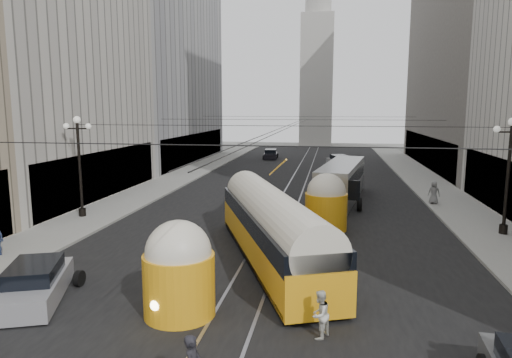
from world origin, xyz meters
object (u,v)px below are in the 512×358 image
(sedan_silver, at_px, (35,284))
(pedestrian_sidewalk_right, at_px, (434,192))
(streetcar, at_px, (272,227))
(city_bus, at_px, (341,180))
(pedestrian_crossing_b, at_px, (320,314))

(sedan_silver, xyz_separation_m, pedestrian_sidewalk_right, (18.00, 19.70, 0.33))
(streetcar, height_order, sedan_silver, streetcar)
(city_bus, height_order, pedestrian_crossing_b, city_bus)
(city_bus, bearing_deg, streetcar, -102.83)
(streetcar, xyz_separation_m, pedestrian_crossing_b, (2.39, -6.81, -0.89))
(city_bus, bearing_deg, pedestrian_crossing_b, -92.70)
(sedan_silver, height_order, pedestrian_sidewalk_right, pedestrian_sidewalk_right)
(streetcar, height_order, pedestrian_sidewalk_right, streetcar)
(pedestrian_crossing_b, relative_size, pedestrian_sidewalk_right, 0.92)
(streetcar, height_order, pedestrian_crossing_b, streetcar)
(city_bus, height_order, sedan_silver, city_bus)
(streetcar, xyz_separation_m, pedestrian_sidewalk_right, (10.00, 13.94, -0.67))
(city_bus, bearing_deg, pedestrian_sidewalk_right, -9.34)
(streetcar, relative_size, sedan_silver, 2.96)
(city_bus, height_order, pedestrian_sidewalk_right, city_bus)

